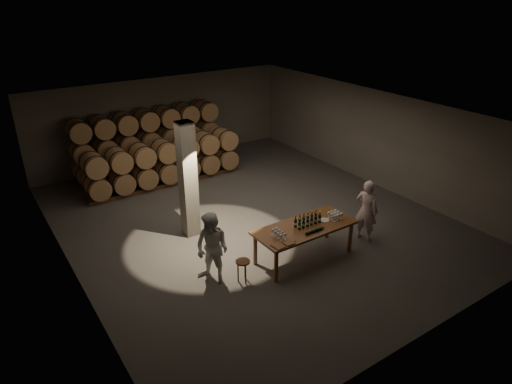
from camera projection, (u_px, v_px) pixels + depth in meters
room at (188, 180)px, 12.03m from camera, size 12.00×12.00×12.00m
tasting_table at (305, 230)px, 11.25m from camera, size 2.60×1.10×0.90m
barrel_stack_back at (148, 140)px, 16.39m from camera, size 5.48×0.95×2.31m
barrel_stack_front at (164, 161)px, 15.49m from camera, size 5.48×0.95×1.57m
bottle_cluster at (308, 221)px, 11.25m from camera, size 0.73×0.23×0.30m
lying_bottles at (314, 231)px, 10.93m from camera, size 0.59×0.07×0.07m
glass_cluster_left at (279, 232)px, 10.69m from camera, size 0.19×0.41×0.17m
glass_cluster_right at (335, 214)px, 11.53m from camera, size 0.31×0.31×0.19m
plate at (324, 220)px, 11.48m from camera, size 0.26×0.26×0.01m
notebook_near at (289, 243)px, 10.46m from camera, size 0.23×0.18×0.03m
notebook_corner at (278, 246)px, 10.34m from camera, size 0.24×0.30×0.02m
pen at (295, 242)px, 10.54m from camera, size 0.13×0.04×0.01m
stool at (243, 265)px, 10.47m from camera, size 0.34×0.34×0.56m
person_man at (367, 210)px, 12.09m from camera, size 0.60×0.73×1.71m
person_woman at (212, 248)px, 10.34m from camera, size 0.95×1.04×1.74m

